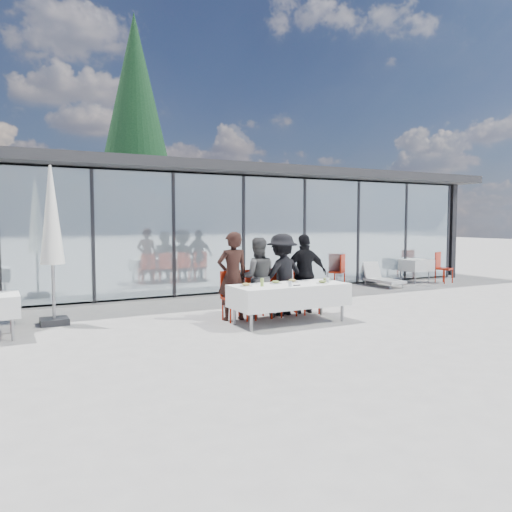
{
  "coord_description": "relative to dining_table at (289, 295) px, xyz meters",
  "views": [
    {
      "loc": [
        -4.9,
        -7.93,
        1.96
      ],
      "look_at": [
        -0.07,
        1.2,
        1.23
      ],
      "focal_mm": 35.0,
      "sensor_mm": 36.0,
      "label": 1
    }
  ],
  "objects": [
    {
      "name": "ground",
      "position": [
        -0.1,
        -0.16,
        -0.54
      ],
      "size": [
        90.0,
        90.0,
        0.0
      ],
      "primitive_type": "plane",
      "color": "#9D9995",
      "rests_on": "ground"
    },
    {
      "name": "diner_chair_b",
      "position": [
        -0.29,
        0.75,
        -0.0
      ],
      "size": [
        0.44,
        0.44,
        0.97
      ],
      "color": "#B21F0B",
      "rests_on": "ground"
    },
    {
      "name": "market_umbrella",
      "position": [
        -4.02,
        1.95,
        1.37
      ],
      "size": [
        0.5,
        0.5,
        3.0
      ],
      "color": "black",
      "rests_on": "ground"
    },
    {
      "name": "juice_bottle",
      "position": [
        -0.62,
        -0.05,
        0.29
      ],
      "size": [
        0.06,
        0.06,
        0.15
      ],
      "primitive_type": "cylinder",
      "color": "#A2C954",
      "rests_on": "dining_table"
    },
    {
      "name": "plate_d",
      "position": [
        0.94,
        0.08,
        0.24
      ],
      "size": [
        0.24,
        0.24,
        0.07
      ],
      "color": "white",
      "rests_on": "dining_table"
    },
    {
      "name": "treeline",
      "position": [
        -2.1,
        27.84,
        1.66
      ],
      "size": [
        62.5,
        2.0,
        4.4
      ],
      "color": "#113512",
      "rests_on": "ground"
    },
    {
      "name": "diner_chair_c",
      "position": [
        0.29,
        0.75,
        -0.0
      ],
      "size": [
        0.44,
        0.44,
        0.97
      ],
      "color": "#B21F0B",
      "rests_on": "ground"
    },
    {
      "name": "diner_b",
      "position": [
        -0.29,
        0.76,
        0.28
      ],
      "size": [
        1.01,
        1.01,
        1.63
      ],
      "primitive_type": "imported",
      "rotation": [
        0.0,
        0.0,
        2.81
      ],
      "color": "#4A4A4A",
      "rests_on": "ground"
    },
    {
      "name": "pavilion",
      "position": [
        1.9,
        8.0,
        1.61
      ],
      "size": [
        14.8,
        8.8,
        3.44
      ],
      "color": "gray",
      "rests_on": "ground"
    },
    {
      "name": "folded_eyeglasses",
      "position": [
        0.01,
        -0.25,
        0.22
      ],
      "size": [
        0.14,
        0.03,
        0.01
      ],
      "primitive_type": "cube",
      "color": "black",
      "rests_on": "dining_table"
    },
    {
      "name": "conifer_tree",
      "position": [
        0.4,
        12.84,
        5.45
      ],
      "size": [
        4.0,
        4.0,
        10.5
      ],
      "color": "#382316",
      "rests_on": "ground"
    },
    {
      "name": "diner_chair_d",
      "position": [
        0.86,
        0.75,
        -0.0
      ],
      "size": [
        0.44,
        0.44,
        0.97
      ],
      "color": "#B21F0B",
      "rests_on": "ground"
    },
    {
      "name": "plate_b",
      "position": [
        -0.21,
        0.16,
        0.24
      ],
      "size": [
        0.24,
        0.24,
        0.07
      ],
      "color": "white",
      "rests_on": "dining_table"
    },
    {
      "name": "dining_table",
      "position": [
        0.0,
        0.0,
        0.0
      ],
      "size": [
        2.26,
        0.96,
        0.75
      ],
      "color": "white",
      "rests_on": "ground"
    },
    {
      "name": "diner_d",
      "position": [
        0.86,
        0.76,
        0.3
      ],
      "size": [
        1.14,
        1.14,
        1.68
      ],
      "primitive_type": "imported",
      "rotation": [
        0.0,
        0.0,
        2.97
      ],
      "color": "black",
      "rests_on": "ground"
    },
    {
      "name": "diner_a",
      "position": [
        -0.84,
        0.76,
        0.34
      ],
      "size": [
        0.67,
        0.67,
        1.75
      ],
      "primitive_type": "imported",
      "rotation": [
        0.0,
        0.0,
        3.08
      ],
      "color": "black",
      "rests_on": "ground"
    },
    {
      "name": "spare_table_right",
      "position": [
        6.88,
        3.53,
        0.02
      ],
      "size": [
        0.86,
        0.86,
        0.74
      ],
      "color": "white",
      "rests_on": "ground"
    },
    {
      "name": "diner_chair_a",
      "position": [
        -0.84,
        0.75,
        -0.0
      ],
      "size": [
        0.44,
        0.44,
        0.97
      ],
      "color": "#B21F0B",
      "rests_on": "ground"
    },
    {
      "name": "drinking_glasses",
      "position": [
        0.31,
        -0.23,
        0.26
      ],
      "size": [
        1.01,
        0.21,
        0.1
      ],
      "color": "silver",
      "rests_on": "dining_table"
    },
    {
      "name": "plate_a",
      "position": [
        -0.88,
        0.1,
        0.24
      ],
      "size": [
        0.24,
        0.24,
        0.07
      ],
      "color": "white",
      "rests_on": "dining_table"
    },
    {
      "name": "plate_c",
      "position": [
        0.2,
        0.21,
        0.24
      ],
      "size": [
        0.24,
        0.24,
        0.07
      ],
      "color": "white",
      "rests_on": "dining_table"
    },
    {
      "name": "spare_chair_a",
      "position": [
        7.56,
        3.09,
        -0.0
      ],
      "size": [
        0.58,
        0.58,
        0.97
      ],
      "color": "#B21F0B",
      "rests_on": "ground"
    },
    {
      "name": "lounger",
      "position": [
        5.32,
        3.4,
        -0.28
      ],
      "size": [
        0.61,
        1.34,
        0.72
      ],
      "color": "silver",
      "rests_on": "ground"
    },
    {
      "name": "plate_extra",
      "position": [
        0.61,
        -0.22,
        0.24
      ],
      "size": [
        0.24,
        0.24,
        0.07
      ],
      "color": "white",
      "rests_on": "dining_table"
    },
    {
      "name": "diner_c",
      "position": [
        0.29,
        0.76,
        0.31
      ],
      "size": [
        1.28,
        1.28,
        1.7
      ],
      "primitive_type": "imported",
      "rotation": [
        0.0,
        0.0,
        3.32
      ],
      "color": "black",
      "rests_on": "ground"
    },
    {
      "name": "spare_chair_b",
      "position": [
        4.05,
        3.76,
        -0.0
      ],
      "size": [
        0.62,
        0.62,
        0.97
      ],
      "color": "#B21F0B",
      "rests_on": "ground"
    }
  ]
}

